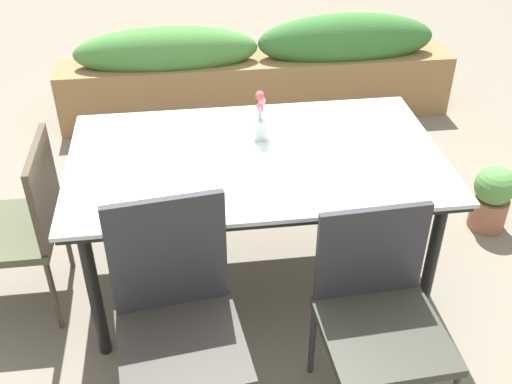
{
  "coord_description": "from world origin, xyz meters",
  "views": [
    {
      "loc": [
        -0.38,
        -2.43,
        2.27
      ],
      "look_at": [
        -0.06,
        0.01,
        0.56
      ],
      "focal_mm": 42.86,
      "sensor_mm": 36.0,
      "label": 1
    }
  ],
  "objects_px": {
    "chair_near_left": "(177,314)",
    "chair_near_right": "(378,307)",
    "flower_vase": "(261,122)",
    "planter_box": "(259,72)",
    "dining_table": "(256,167)",
    "potted_plant": "(492,197)",
    "chair_end_left": "(19,220)"
  },
  "relations": [
    {
      "from": "chair_near_left",
      "to": "chair_near_right",
      "type": "distance_m",
      "value": 0.8
    },
    {
      "from": "flower_vase",
      "to": "planter_box",
      "type": "xyz_separation_m",
      "value": [
        0.23,
        1.71,
        -0.49
      ]
    },
    {
      "from": "dining_table",
      "to": "chair_near_left",
      "type": "xyz_separation_m",
      "value": [
        -0.41,
        -0.77,
        -0.14
      ]
    },
    {
      "from": "chair_near_left",
      "to": "flower_vase",
      "type": "height_order",
      "value": "flower_vase"
    },
    {
      "from": "chair_near_right",
      "to": "planter_box",
      "type": "distance_m",
      "value": 2.65
    },
    {
      "from": "planter_box",
      "to": "potted_plant",
      "type": "relative_size",
      "value": 7.3
    },
    {
      "from": "dining_table",
      "to": "flower_vase",
      "type": "relative_size",
      "value": 6.98
    },
    {
      "from": "dining_table",
      "to": "chair_near_left",
      "type": "bearing_deg",
      "value": -117.71
    },
    {
      "from": "chair_near_left",
      "to": "chair_end_left",
      "type": "relative_size",
      "value": 1.13
    },
    {
      "from": "dining_table",
      "to": "planter_box",
      "type": "distance_m",
      "value": 1.92
    },
    {
      "from": "chair_near_right",
      "to": "planter_box",
      "type": "xyz_separation_m",
      "value": [
        -0.12,
        2.65,
        -0.13
      ]
    },
    {
      "from": "chair_end_left",
      "to": "flower_vase",
      "type": "height_order",
      "value": "flower_vase"
    },
    {
      "from": "chair_end_left",
      "to": "chair_near_left",
      "type": "bearing_deg",
      "value": -136.17
    },
    {
      "from": "flower_vase",
      "to": "chair_end_left",
      "type": "bearing_deg",
      "value": -172.52
    },
    {
      "from": "chair_end_left",
      "to": "planter_box",
      "type": "height_order",
      "value": "chair_end_left"
    },
    {
      "from": "flower_vase",
      "to": "potted_plant",
      "type": "xyz_separation_m",
      "value": [
        1.39,
        0.12,
        -0.65
      ]
    },
    {
      "from": "chair_end_left",
      "to": "planter_box",
      "type": "bearing_deg",
      "value": -36.82
    },
    {
      "from": "chair_near_right",
      "to": "chair_end_left",
      "type": "bearing_deg",
      "value": -29.84
    },
    {
      "from": "chair_near_right",
      "to": "potted_plant",
      "type": "height_order",
      "value": "chair_near_right"
    },
    {
      "from": "chair_near_left",
      "to": "chair_near_right",
      "type": "relative_size",
      "value": 1.14
    },
    {
      "from": "chair_near_right",
      "to": "planter_box",
      "type": "bearing_deg",
      "value": -90.31
    },
    {
      "from": "planter_box",
      "to": "flower_vase",
      "type": "bearing_deg",
      "value": -97.57
    },
    {
      "from": "chair_near_left",
      "to": "chair_near_right",
      "type": "height_order",
      "value": "chair_near_left"
    },
    {
      "from": "chair_near_right",
      "to": "flower_vase",
      "type": "height_order",
      "value": "flower_vase"
    },
    {
      "from": "chair_end_left",
      "to": "chair_near_right",
      "type": "bearing_deg",
      "value": -116.71
    },
    {
      "from": "dining_table",
      "to": "potted_plant",
      "type": "xyz_separation_m",
      "value": [
        1.43,
        0.27,
        -0.5
      ]
    },
    {
      "from": "chair_near_left",
      "to": "potted_plant",
      "type": "relative_size",
      "value": 2.46
    },
    {
      "from": "potted_plant",
      "to": "dining_table",
      "type": "bearing_deg",
      "value": -169.13
    },
    {
      "from": "chair_end_left",
      "to": "flower_vase",
      "type": "relative_size",
      "value": 3.55
    },
    {
      "from": "dining_table",
      "to": "potted_plant",
      "type": "distance_m",
      "value": 1.54
    },
    {
      "from": "chair_near_right",
      "to": "dining_table",
      "type": "bearing_deg",
      "value": -66.24
    },
    {
      "from": "planter_box",
      "to": "chair_near_right",
      "type": "bearing_deg",
      "value": -87.42
    }
  ]
}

